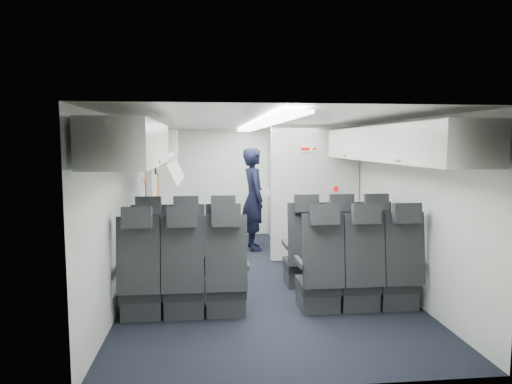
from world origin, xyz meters
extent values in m
cube|color=black|center=(0.00, 0.00, -0.01)|extent=(3.40, 6.00, 0.01)
cube|color=white|center=(0.00, 0.00, 2.15)|extent=(3.40, 6.00, 0.01)
cube|color=silver|center=(0.00, 3.00, 1.07)|extent=(3.40, 0.01, 2.15)
cube|color=silver|center=(0.00, -3.00, 1.07)|extent=(3.40, 0.01, 2.15)
cube|color=silver|center=(-1.70, 0.00, 1.07)|extent=(0.01, 6.00, 2.15)
cube|color=silver|center=(1.70, 0.00, 1.07)|extent=(0.01, 6.00, 2.15)
cube|color=white|center=(0.00, 0.00, 2.11)|extent=(0.25, 5.52, 0.03)
cube|color=black|center=(-1.42, -0.45, 0.27)|extent=(0.44, 0.46, 0.12)
cube|color=#2D2D33|center=(-1.42, -0.45, 0.11)|extent=(0.42, 0.42, 0.22)
cube|color=black|center=(-1.42, -0.67, 0.72)|extent=(0.44, 0.20, 0.80)
cube|color=black|center=(-1.42, -0.72, 1.12)|extent=(0.30, 0.12, 0.23)
cube|color=#2D2D33|center=(-1.64, -0.48, 0.55)|extent=(0.05, 0.40, 0.06)
cube|color=#2D2D33|center=(-1.20, -0.48, 0.55)|extent=(0.05, 0.40, 0.06)
cube|color=black|center=(-0.97, -0.45, 0.27)|extent=(0.44, 0.46, 0.12)
cube|color=#2D2D33|center=(-0.97, -0.45, 0.11)|extent=(0.42, 0.42, 0.22)
cube|color=black|center=(-0.97, -0.67, 0.72)|extent=(0.44, 0.20, 0.80)
cube|color=black|center=(-0.97, -0.72, 1.12)|extent=(0.30, 0.12, 0.23)
cube|color=#2D2D33|center=(-1.19, -0.48, 0.55)|extent=(0.05, 0.40, 0.06)
cube|color=#2D2D33|center=(-0.75, -0.48, 0.55)|extent=(0.05, 0.40, 0.06)
cube|color=black|center=(-0.52, -0.45, 0.27)|extent=(0.44, 0.46, 0.12)
cube|color=#2D2D33|center=(-0.52, -0.45, 0.11)|extent=(0.42, 0.42, 0.22)
cube|color=black|center=(-0.52, -0.67, 0.72)|extent=(0.44, 0.20, 0.80)
cube|color=black|center=(-0.52, -0.72, 1.12)|extent=(0.30, 0.12, 0.23)
cube|color=#2D2D33|center=(-0.74, -0.48, 0.55)|extent=(0.05, 0.40, 0.06)
cube|color=#2D2D33|center=(-0.30, -0.48, 0.55)|extent=(0.05, 0.40, 0.06)
cube|color=black|center=(0.52, -0.45, 0.27)|extent=(0.44, 0.46, 0.12)
cube|color=#2D2D33|center=(0.52, -0.45, 0.11)|extent=(0.42, 0.42, 0.22)
cube|color=black|center=(0.52, -0.67, 0.72)|extent=(0.44, 0.20, 0.80)
cube|color=black|center=(0.52, -0.72, 1.12)|extent=(0.30, 0.12, 0.23)
cube|color=#2D2D33|center=(0.30, -0.48, 0.55)|extent=(0.05, 0.40, 0.06)
cube|color=#2D2D33|center=(0.74, -0.48, 0.55)|extent=(0.05, 0.40, 0.06)
cube|color=black|center=(0.97, -0.45, 0.27)|extent=(0.44, 0.46, 0.12)
cube|color=#2D2D33|center=(0.97, -0.45, 0.11)|extent=(0.42, 0.42, 0.22)
cube|color=black|center=(0.97, -0.67, 0.72)|extent=(0.44, 0.20, 0.80)
cube|color=black|center=(0.97, -0.72, 1.12)|extent=(0.30, 0.12, 0.23)
cube|color=#2D2D33|center=(0.75, -0.48, 0.55)|extent=(0.05, 0.40, 0.06)
cube|color=#2D2D33|center=(1.19, -0.48, 0.55)|extent=(0.05, 0.40, 0.06)
cube|color=black|center=(1.42, -0.45, 0.27)|extent=(0.44, 0.46, 0.12)
cube|color=#2D2D33|center=(1.42, -0.45, 0.11)|extent=(0.42, 0.42, 0.22)
cube|color=black|center=(1.42, -0.67, 0.72)|extent=(0.44, 0.20, 0.80)
cube|color=black|center=(1.42, -0.72, 1.12)|extent=(0.30, 0.12, 0.23)
cube|color=#2D2D33|center=(1.20, -0.48, 0.55)|extent=(0.05, 0.40, 0.06)
cube|color=#2D2D33|center=(1.64, -0.48, 0.55)|extent=(0.05, 0.40, 0.06)
cube|color=black|center=(-1.42, -1.35, 0.27)|extent=(0.44, 0.46, 0.12)
cube|color=#2D2D33|center=(-1.42, -1.35, 0.11)|extent=(0.42, 0.42, 0.22)
cube|color=black|center=(-1.42, -1.57, 0.72)|extent=(0.44, 0.20, 0.80)
cube|color=black|center=(-1.42, -1.62, 1.12)|extent=(0.30, 0.12, 0.23)
cube|color=#2D2D33|center=(-1.64, -1.38, 0.55)|extent=(0.05, 0.40, 0.06)
cube|color=#2D2D33|center=(-1.20, -1.38, 0.55)|extent=(0.05, 0.40, 0.06)
cube|color=black|center=(-0.97, -1.35, 0.27)|extent=(0.44, 0.46, 0.12)
cube|color=#2D2D33|center=(-0.97, -1.35, 0.11)|extent=(0.42, 0.42, 0.22)
cube|color=black|center=(-0.97, -1.57, 0.72)|extent=(0.44, 0.20, 0.80)
cube|color=black|center=(-0.97, -1.62, 1.12)|extent=(0.30, 0.12, 0.23)
cube|color=#2D2D33|center=(-1.19, -1.38, 0.55)|extent=(0.05, 0.40, 0.06)
cube|color=#2D2D33|center=(-0.75, -1.38, 0.55)|extent=(0.05, 0.40, 0.06)
cube|color=black|center=(-0.52, -1.35, 0.27)|extent=(0.44, 0.46, 0.12)
cube|color=#2D2D33|center=(-0.52, -1.35, 0.11)|extent=(0.42, 0.42, 0.22)
cube|color=black|center=(-0.52, -1.57, 0.72)|extent=(0.44, 0.20, 0.80)
cube|color=black|center=(-0.52, -1.62, 1.12)|extent=(0.30, 0.12, 0.23)
cube|color=#2D2D33|center=(-0.74, -1.38, 0.55)|extent=(0.05, 0.40, 0.06)
cube|color=#2D2D33|center=(-0.30, -1.38, 0.55)|extent=(0.05, 0.40, 0.06)
cube|color=black|center=(0.52, -1.35, 0.27)|extent=(0.44, 0.46, 0.12)
cube|color=#2D2D33|center=(0.52, -1.35, 0.11)|extent=(0.42, 0.42, 0.22)
cube|color=black|center=(0.52, -1.57, 0.72)|extent=(0.44, 0.20, 0.80)
cube|color=black|center=(0.52, -1.62, 1.12)|extent=(0.30, 0.12, 0.23)
cube|color=#2D2D33|center=(0.30, -1.38, 0.55)|extent=(0.05, 0.40, 0.06)
cube|color=#2D2D33|center=(0.74, -1.38, 0.55)|extent=(0.05, 0.40, 0.06)
cube|color=black|center=(0.97, -1.35, 0.27)|extent=(0.44, 0.46, 0.12)
cube|color=#2D2D33|center=(0.97, -1.35, 0.11)|extent=(0.42, 0.42, 0.22)
cube|color=black|center=(0.97, -1.57, 0.72)|extent=(0.44, 0.20, 0.80)
cube|color=black|center=(0.97, -1.62, 1.12)|extent=(0.30, 0.12, 0.23)
cube|color=#2D2D33|center=(0.75, -1.38, 0.55)|extent=(0.05, 0.40, 0.06)
cube|color=#2D2D33|center=(1.19, -1.38, 0.55)|extent=(0.05, 0.40, 0.06)
cube|color=black|center=(1.42, -1.35, 0.27)|extent=(0.44, 0.46, 0.12)
cube|color=#2D2D33|center=(1.42, -1.35, 0.11)|extent=(0.42, 0.42, 0.22)
cube|color=black|center=(1.42, -1.57, 0.72)|extent=(0.44, 0.20, 0.80)
cube|color=black|center=(1.42, -1.62, 1.12)|extent=(0.30, 0.12, 0.23)
cube|color=#2D2D33|center=(1.20, -1.38, 0.55)|extent=(0.05, 0.40, 0.06)
cube|color=#2D2D33|center=(1.64, -1.38, 0.55)|extent=(0.05, 0.40, 0.06)
cube|color=white|center=(-1.40, -2.00, 1.86)|extent=(0.52, 1.80, 0.40)
cylinder|color=slate|center=(-1.15, -2.00, 1.70)|extent=(0.04, 0.10, 0.04)
cube|color=#9E9E93|center=(-1.40, -0.25, 1.66)|extent=(0.52, 1.70, 0.04)
cube|color=white|center=(-1.66, -0.25, 1.86)|extent=(0.06, 1.70, 0.44)
cube|color=white|center=(-1.40, -1.08, 1.86)|extent=(0.52, 0.04, 0.40)
cube|color=white|center=(-1.40, 0.58, 1.86)|extent=(0.52, 0.04, 0.40)
cube|color=white|center=(-1.15, -0.25, 1.55)|extent=(0.21, 1.61, 0.38)
cube|color=white|center=(1.40, -2.00, 1.86)|extent=(0.52, 1.80, 0.40)
cylinder|color=slate|center=(1.15, -2.00, 1.70)|extent=(0.04, 0.10, 0.04)
cube|color=white|center=(1.40, -0.25, 1.86)|extent=(0.52, 1.70, 0.40)
cylinder|color=slate|center=(1.15, -0.25, 1.70)|extent=(0.04, 0.10, 0.04)
cube|color=silver|center=(0.98, 0.80, 1.07)|extent=(1.40, 0.12, 2.13)
cube|color=white|center=(0.85, 0.73, 1.78)|extent=(0.24, 0.01, 0.10)
cube|color=red|center=(0.80, 0.72, 1.78)|extent=(0.13, 0.01, 0.04)
cube|color=red|center=(0.95, 0.72, 1.78)|extent=(0.05, 0.01, 0.03)
cylinder|color=white|center=(1.30, 0.73, 1.15)|extent=(0.11, 0.01, 0.11)
cylinder|color=red|center=(1.30, 0.72, 1.15)|extent=(0.09, 0.01, 0.09)
cube|color=#939399|center=(0.95, 2.72, 0.95)|extent=(0.85, 0.50, 1.90)
cube|color=#3F3F42|center=(0.95, 2.46, 0.50)|extent=(0.80, 0.01, 0.02)
cube|color=#3F3F42|center=(0.95, 2.46, 1.00)|extent=(0.80, 0.01, 0.02)
cube|color=#3F3F42|center=(0.95, 2.46, 1.50)|extent=(0.80, 0.01, 0.02)
cube|color=silver|center=(-1.64, 1.55, 0.95)|extent=(0.10, 0.92, 1.86)
cylinder|color=black|center=(-1.58, 1.55, 1.45)|extent=(0.03, 0.22, 0.22)
cube|color=gold|center=(-1.58, 1.85, 1.00)|extent=(0.02, 0.10, 0.75)
cylinder|color=white|center=(-1.67, 0.80, 1.30)|extent=(0.01, 0.11, 0.11)
cylinder|color=red|center=(-1.66, 0.80, 1.30)|extent=(0.01, 0.09, 0.09)
imported|color=black|center=(0.09, 1.65, 0.90)|extent=(0.50, 0.70, 1.80)
cube|color=black|center=(-1.41, -0.69, 1.78)|extent=(0.43, 0.32, 0.25)
cube|color=white|center=(0.28, 1.60, 1.00)|extent=(0.19, 0.05, 0.13)
camera|label=1|loc=(-0.69, -6.26, 1.86)|focal=32.00mm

